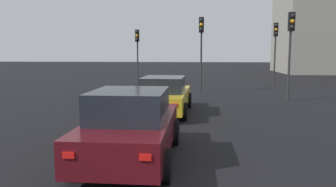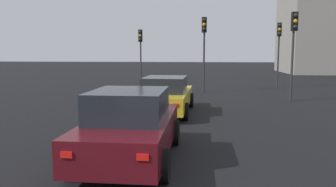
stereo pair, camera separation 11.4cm
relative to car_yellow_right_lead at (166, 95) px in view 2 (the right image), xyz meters
name	(u,v)px [view 2 (the right image)]	position (x,y,z in m)	size (l,w,h in m)	color
car_yellow_right_lead	(166,95)	(0.00, 0.00, 0.00)	(4.61, 2.12, 1.46)	gold
car_maroon_right_second	(131,126)	(-5.81, 0.14, 0.05)	(4.15, 1.99, 1.59)	#510F16
traffic_light_near_left	(279,41)	(10.07, -6.52, 2.43)	(0.33, 0.30, 4.37)	#2D2D30
traffic_light_near_right	(294,38)	(3.76, -5.81, 2.40)	(0.33, 0.30, 4.33)	#2D2D30
traffic_light_far_left	(204,39)	(7.07, -1.51, 2.50)	(0.33, 0.31, 4.48)	#2D2D30
traffic_light_far_right	(140,45)	(11.60, 3.20, 2.23)	(0.32, 0.29, 4.09)	#2D2D30
building_facade_left	(325,1)	(28.12, -15.57, 7.59)	(9.80, 8.86, 16.60)	gray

